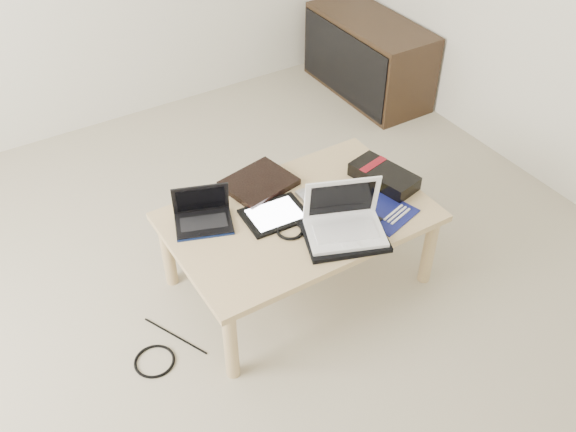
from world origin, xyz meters
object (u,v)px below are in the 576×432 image
media_cabinet (367,57)px  white_laptop (344,221)px  coffee_table (299,223)px  netbook (203,215)px  gpu_box (384,176)px

media_cabinet → white_laptop: (-1.23, -1.44, 0.22)m
coffee_table → white_laptop: white_laptop is taller
netbook → gpu_box: netbook is taller
white_laptop → coffee_table: bearing=115.3°
white_laptop → gpu_box: (0.35, 0.19, -0.03)m
netbook → white_laptop: 0.59m
coffee_table → media_cabinet: (1.32, 1.25, -0.10)m
netbook → media_cabinet: bearing=32.6°
coffee_table → white_laptop: (0.09, -0.19, 0.11)m
coffee_table → white_laptop: bearing=-64.7°
media_cabinet → netbook: 2.01m
coffee_table → media_cabinet: size_ratio=1.22×
coffee_table → gpu_box: (0.44, -0.01, 0.08)m
coffee_table → netbook: bearing=155.2°
white_laptop → media_cabinet: bearing=49.5°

